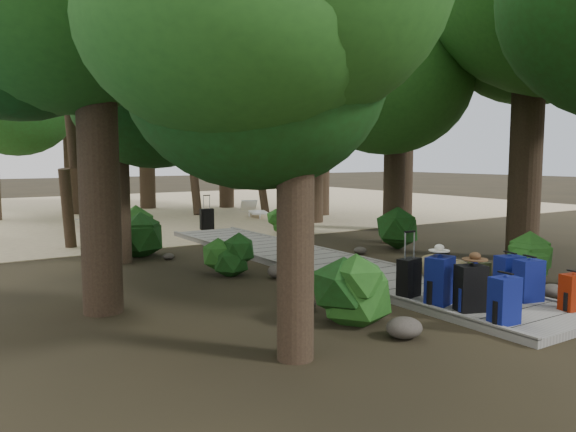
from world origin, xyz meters
TOP-DOWN VIEW (x-y plane):
  - ground at (0.00, 0.00)m, footprint 120.00×120.00m
  - sand_beach at (0.00, 16.00)m, footprint 40.00×22.00m
  - boardwalk at (0.00, 1.00)m, footprint 2.00×12.00m
  - backpack_left_a at (-0.75, -4.32)m, footprint 0.40×0.30m
  - backpack_left_b at (-0.61, -3.65)m, footprint 0.49×0.42m
  - backpack_left_c at (-0.70, -3.13)m, footprint 0.52×0.44m
  - backpack_right_a at (0.70, -4.45)m, footprint 0.37×0.29m
  - backpack_right_b at (0.64, -3.76)m, footprint 0.46×0.37m
  - backpack_right_c at (0.76, -3.32)m, footprint 0.48×0.39m
  - backpack_right_d at (0.75, -2.74)m, footprint 0.36×0.28m
  - duffel_right_khaki at (0.65, -2.02)m, footprint 0.47×0.69m
  - suitcase_on_boardwalk at (-0.75, -2.53)m, footprint 0.44×0.30m
  - lone_suitcase_on_sand at (0.48, 7.82)m, footprint 0.47×0.32m
  - hat_brown at (-0.53, -3.64)m, footprint 0.37×0.37m
  - hat_white at (-0.67, -3.08)m, footprint 0.32×0.32m
  - kayak at (-2.71, 10.12)m, footprint 1.16×3.04m
  - sun_lounger at (3.80, 10.18)m, footprint 1.33×2.09m
  - tree_right_b at (4.41, -1.08)m, footprint 5.87×5.87m
  - tree_right_c at (3.66, 2.44)m, footprint 4.82×4.82m
  - tree_right_d at (5.69, 4.27)m, footprint 6.20×6.20m
  - tree_right_e at (4.65, 7.62)m, footprint 5.57×5.57m
  - tree_right_f at (6.41, 9.58)m, footprint 5.90×5.90m
  - tree_left_a at (-3.70, -3.61)m, footprint 3.77×3.77m
  - tree_left_b at (-5.06, -0.32)m, footprint 4.78×4.78m
  - tree_left_c at (-3.61, 3.65)m, footprint 4.15×4.15m
  - tree_back_a at (-1.99, 15.62)m, footprint 5.64×5.64m
  - tree_back_b at (1.48, 16.41)m, footprint 5.73×5.73m
  - tree_back_c at (4.76, 14.82)m, footprint 5.52×5.52m
  - palm_right_a at (2.81, 6.63)m, footprint 3.86×3.86m
  - palm_right_b at (4.78, 11.59)m, footprint 4.62×4.62m
  - palm_right_c at (2.43, 12.57)m, footprint 4.84×4.84m
  - palm_left_a at (-4.32, 6.37)m, footprint 3.96×3.96m
  - rock_left_a at (-2.06, -3.76)m, footprint 0.50×0.45m
  - rock_left_b at (-2.40, -1.96)m, footprint 0.33×0.30m
  - rock_left_c at (-1.45, 0.28)m, footprint 0.51×0.46m
  - rock_left_d at (-2.56, 3.40)m, footprint 0.27×0.24m
  - rock_right_a at (1.56, -3.61)m, footprint 0.44×0.40m
  - rock_right_b at (2.27, -1.56)m, footprint 0.42×0.38m
  - rock_right_c at (1.67, 1.52)m, footprint 0.33×0.30m
  - shrub_left_a at (-2.23, -2.80)m, footprint 1.18×1.18m
  - shrub_left_b at (-2.17, 1.08)m, footprint 0.84×0.84m
  - shrub_left_c at (-2.90, 4.39)m, footprint 1.31×1.31m
  - shrub_right_a at (2.29, -2.57)m, footprint 1.04×1.04m
  - shrub_right_b at (2.82, 1.51)m, footprint 1.28×1.28m
  - shrub_right_c at (1.91, 5.45)m, footprint 0.83×0.83m

SIDE VIEW (x-z plane):
  - ground at x=0.00m, z-range 0.00..0.00m
  - sand_beach at x=0.00m, z-range 0.00..0.02m
  - boardwalk at x=0.00m, z-range 0.00..0.12m
  - rock_left_d at x=-2.56m, z-range 0.00..0.15m
  - rock_right_c at x=1.67m, z-range 0.00..0.18m
  - rock_left_b at x=-2.40m, z-range 0.00..0.18m
  - rock_right_b at x=2.27m, z-range 0.00..0.23m
  - rock_right_a at x=1.56m, z-range 0.00..0.24m
  - rock_left_a at x=-2.06m, z-range 0.00..0.28m
  - rock_left_c at x=-1.45m, z-range 0.00..0.28m
  - kayak at x=-2.71m, z-range 0.02..0.32m
  - sun_lounger at x=3.80m, z-range 0.02..0.66m
  - duffel_right_khaki at x=0.65m, z-range 0.12..0.57m
  - lone_suitcase_on_sand at x=0.48m, z-range 0.02..0.70m
  - backpack_right_d at x=0.75m, z-range 0.12..0.61m
  - shrub_right_c at x=1.91m, z-range 0.00..0.75m
  - shrub_left_b at x=-2.17m, z-range 0.00..0.75m
  - backpack_right_a at x=0.70m, z-range 0.12..0.72m
  - suitcase_on_boardwalk at x=-0.75m, z-range 0.12..0.75m
  - shrub_right_a at x=2.29m, z-range 0.00..0.94m
  - backpack_right_c at x=0.76m, z-range 0.12..0.83m
  - backpack_left_a at x=-0.75m, z-range 0.12..0.84m
  - backpack_right_b at x=0.64m, z-range 0.12..0.85m
  - backpack_left_b at x=-0.61m, z-range 0.12..0.88m
  - shrub_left_a at x=-2.23m, z-range 0.00..1.06m
  - backpack_left_c at x=-0.70m, z-range 0.12..0.94m
  - shrub_right_b at x=2.82m, z-range 0.00..1.15m
  - shrub_left_c at x=-2.90m, z-range 0.00..1.18m
  - hat_brown at x=-0.53m, z-range 0.88..0.99m
  - hat_white at x=-0.67m, z-range 0.94..1.05m
  - tree_left_a at x=-3.70m, z-range 0.00..6.28m
  - palm_left_a at x=-4.32m, z-range 0.00..6.30m
  - palm_right_a at x=2.81m, z-range 0.00..6.58m
  - tree_left_c at x=-3.61m, z-range 0.00..7.21m
  - palm_right_c at x=2.43m, z-range 0.00..7.70m
  - tree_right_c at x=3.66m, z-range 0.00..8.35m
  - tree_left_b at x=-5.06m, z-range 0.00..8.61m
  - palm_right_b at x=4.78m, z-range 0.00..8.92m
  - tree_back_a at x=-1.99m, z-range 0.00..9.75m
  - tree_back_c at x=4.76m, z-range 0.00..9.94m
  - tree_right_e at x=4.65m, z-range 0.00..10.02m
  - tree_back_b at x=1.48m, z-range 0.00..10.24m
  - tree_right_b at x=4.41m, z-range 0.00..10.47m
  - tree_right_f at x=6.41m, z-range 0.00..10.54m
  - tree_right_d at x=5.69m, z-range 0.00..11.36m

